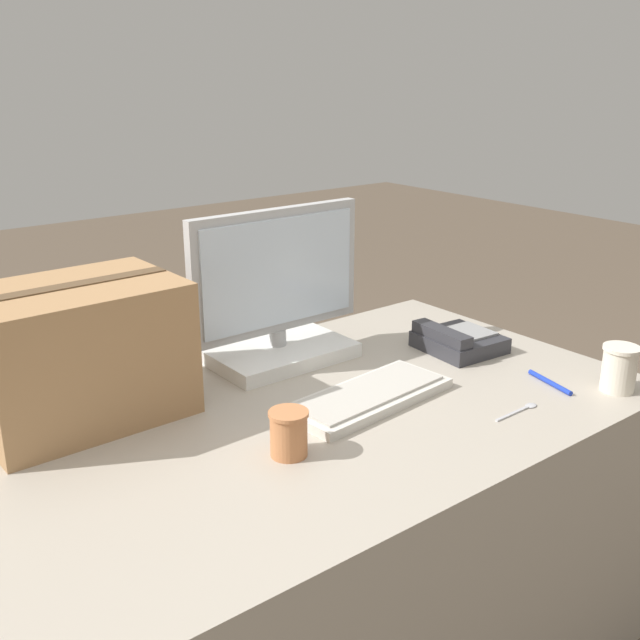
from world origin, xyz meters
name	(u,v)px	position (x,y,z in m)	size (l,w,h in m)	color
office_desk	(264,572)	(0.00, 0.00, 0.36)	(1.80, 0.90, 0.72)	#A89E8E
monitor	(277,304)	(0.26, 0.30, 0.87)	(0.49, 0.25, 0.39)	white
keyboard	(368,396)	(0.27, -0.04, 0.74)	(0.42, 0.20, 0.03)	beige
desk_phone	(457,341)	(0.67, 0.05, 0.75)	(0.20, 0.21, 0.07)	#2D2D33
paper_cup_left	(289,433)	(-0.02, -0.13, 0.77)	(0.08, 0.08, 0.09)	#BC7547
paper_cup_right	(619,368)	(0.76, -0.36, 0.78)	(0.08, 0.08, 0.11)	beige
spoon	(522,409)	(0.50, -0.29, 0.73)	(0.14, 0.02, 0.00)	#B2B2B7
cardboard_box	(78,352)	(-0.27, 0.29, 0.87)	(0.43, 0.30, 0.30)	#9E754C
pen_marker	(550,382)	(0.67, -0.24, 0.73)	(0.05, 0.14, 0.01)	#1933B2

